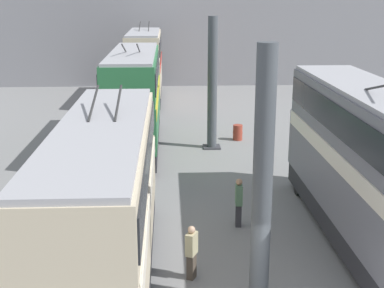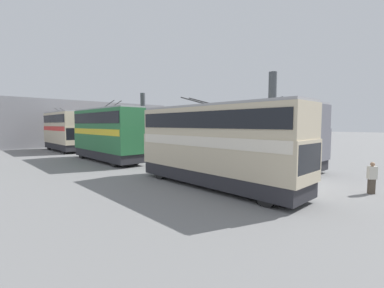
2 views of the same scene
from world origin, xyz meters
name	(u,v)px [view 1 (image 1 of 2)]	position (x,y,z in m)	size (l,w,h in m)	color
depot_back_wall	(194,43)	(37.23, 0.00, 3.77)	(0.50, 36.00, 7.54)	gray
support_column_near	(262,188)	(1.61, 0.00, 3.34)	(0.91, 0.91, 6.93)	#42474C
support_column_far	(212,86)	(16.84, 0.00, 3.34)	(0.91, 0.91, 6.93)	#42474C
bus_left_far	(367,156)	(5.45, -4.09, 2.94)	(11.29, 2.54, 5.78)	black
bus_right_near	(104,197)	(2.87, 4.09, 2.69)	(10.85, 2.54, 5.34)	black
bus_right_mid	(134,94)	(16.96, 4.09, 2.94)	(10.48, 2.54, 5.77)	black
bus_right_far	(144,62)	(30.11, 4.09, 3.01)	(9.57, 2.54, 5.91)	black
person_by_right_row	(192,251)	(3.15, 1.70, 0.87)	(0.48, 0.40, 1.65)	#473D33
person_aisle_midway	(239,201)	(6.72, -0.13, 0.95)	(0.43, 0.26, 1.78)	#2D2D33
oil_drum	(238,132)	(18.34, -1.60, 0.44)	(0.56, 0.56, 0.87)	#933828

